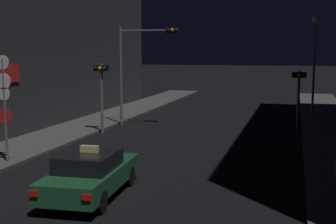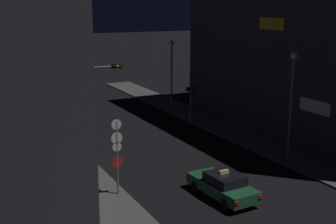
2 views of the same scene
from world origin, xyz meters
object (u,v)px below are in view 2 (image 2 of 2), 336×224
at_px(street_lamp_far_block, 172,63).
at_px(traffic_light_overhead, 93,87).
at_px(street_lamp_near_block, 292,90).
at_px(taxi, 223,185).
at_px(sign_pole_left, 117,151).
at_px(traffic_light_left_kerb, 88,117).
at_px(traffic_light_right_kerb, 191,97).

bearing_deg(street_lamp_far_block, traffic_light_overhead, -146.28).
xyz_separation_m(traffic_light_overhead, street_lamp_near_block, (10.34, -9.94, 0.55)).
height_order(taxi, sign_pole_left, sign_pole_left).
bearing_deg(taxi, street_lamp_near_block, 24.40).
height_order(taxi, traffic_light_overhead, traffic_light_overhead).
xyz_separation_m(sign_pole_left, street_lamp_near_block, (12.39, 0.53, 2.18)).
distance_m(traffic_light_overhead, sign_pole_left, 10.79).
relative_size(traffic_light_overhead, sign_pole_left, 1.41).
bearing_deg(street_lamp_near_block, taxi, -155.60).
bearing_deg(traffic_light_overhead, taxi, -77.66).
bearing_deg(street_lamp_near_block, sign_pole_left, -177.53).
relative_size(street_lamp_near_block, street_lamp_far_block, 1.06).
distance_m(taxi, street_lamp_near_block, 9.10).
distance_m(traffic_light_left_kerb, traffic_light_right_kerb, 11.13).
bearing_deg(traffic_light_overhead, street_lamp_near_block, -43.86).
bearing_deg(traffic_light_left_kerb, sign_pole_left, -95.68).
height_order(traffic_light_overhead, street_lamp_near_block, street_lamp_near_block).
bearing_deg(street_lamp_far_block, traffic_light_left_kerb, -139.71).
relative_size(traffic_light_overhead, street_lamp_far_block, 0.88).
bearing_deg(traffic_light_right_kerb, taxi, -113.04).
distance_m(traffic_light_right_kerb, street_lamp_far_block, 6.06).
xyz_separation_m(taxi, sign_pole_left, (-4.96, 2.84, 1.85)).
xyz_separation_m(street_lamp_near_block, street_lamp_far_block, (-0.30, 16.64, -0.05)).
xyz_separation_m(taxi, traffic_light_left_kerb, (-4.21, 10.40, 2.00)).
height_order(traffic_light_left_kerb, street_lamp_near_block, street_lamp_near_block).
bearing_deg(street_lamp_near_block, traffic_light_overhead, 136.14).
height_order(traffic_light_overhead, sign_pole_left, traffic_light_overhead).
bearing_deg(traffic_light_left_kerb, traffic_light_overhead, 65.98).
bearing_deg(taxi, street_lamp_far_block, 70.39).
relative_size(sign_pole_left, street_lamp_far_block, 0.62).
relative_size(taxi, sign_pole_left, 1.08).
relative_size(traffic_light_left_kerb, street_lamp_far_block, 0.57).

